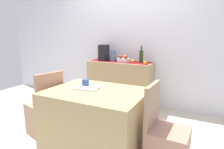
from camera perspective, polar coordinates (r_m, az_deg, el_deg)
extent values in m
cube|color=beige|center=(3.08, -3.12, -15.00)|extent=(6.40, 6.40, 0.02)
cube|color=silver|center=(3.82, 5.59, 11.31)|extent=(6.40, 0.06, 2.70)
cube|color=tan|center=(3.74, 2.36, -2.81)|extent=(1.25, 0.42, 0.87)
cube|color=maroon|center=(3.66, 2.42, 3.86)|extent=(1.18, 0.32, 0.01)
cylinder|color=silver|center=(3.62, 3.59, 4.32)|extent=(0.26, 0.26, 0.06)
sphere|color=#8BB338|center=(3.62, 3.92, 5.37)|extent=(0.07, 0.07, 0.07)
sphere|color=#AD3221|center=(3.59, 2.61, 5.35)|extent=(0.07, 0.07, 0.07)
sphere|color=#B93D25|center=(3.54, 4.09, 5.27)|extent=(0.07, 0.07, 0.07)
cylinder|color=#233618|center=(3.49, 8.71, 5.23)|extent=(0.07, 0.07, 0.23)
cylinder|color=#233618|center=(3.48, 8.79, 7.82)|extent=(0.03, 0.03, 0.09)
cube|color=black|center=(3.80, -2.47, 6.52)|extent=(0.16, 0.18, 0.32)
cylinder|color=slate|center=(3.71, 0.26, 5.62)|extent=(0.10, 0.10, 0.22)
sphere|color=orange|center=(3.36, 9.88, 3.50)|extent=(0.07, 0.07, 0.07)
sphere|color=orange|center=(3.51, 6.25, 3.97)|extent=(0.07, 0.07, 0.07)
cube|color=tan|center=(2.37, -4.72, -13.47)|extent=(1.13, 0.84, 0.74)
cube|color=white|center=(2.34, -7.32, -3.95)|extent=(0.30, 0.24, 0.02)
cylinder|color=#324D8F|center=(2.42, -7.94, -2.54)|extent=(0.09, 0.09, 0.09)
cube|color=tan|center=(2.92, -19.35, -12.17)|extent=(0.49, 0.49, 0.45)
cube|color=tan|center=(2.63, -18.04, -4.37)|extent=(0.14, 0.40, 0.45)
cube|color=tan|center=(2.02, 11.88, -8.94)|extent=(0.06, 0.40, 0.45)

